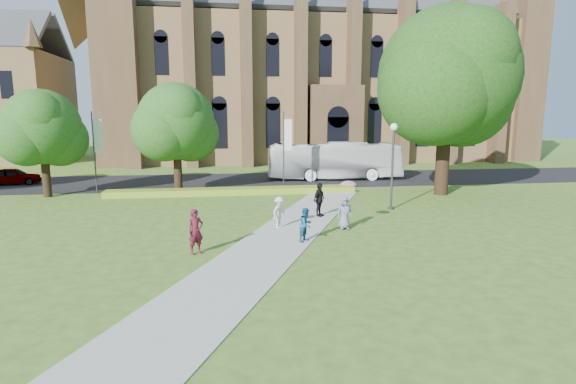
{
  "coord_description": "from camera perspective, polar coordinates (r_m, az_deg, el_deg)",
  "views": [
    {
      "loc": [
        -2.53,
        -19.33,
        5.71
      ],
      "look_at": [
        0.82,
        4.37,
        1.6
      ],
      "focal_mm": 28.0,
      "sensor_mm": 36.0,
      "label": 1
    }
  ],
  "objects": [
    {
      "name": "banner_pole_0",
      "position": [
        34.92,
        -0.38,
        5.93
      ],
      "size": [
        0.7,
        0.1,
        6.0
      ],
      "color": "#38383D",
      "rests_on": "ground"
    },
    {
      "name": "banner_pole_1",
      "position": [
        35.85,
        -23.25,
        5.24
      ],
      "size": [
        0.7,
        0.1,
        6.0
      ],
      "color": "#38383D",
      "rests_on": "ground"
    },
    {
      "name": "streetlamp",
      "position": [
        27.82,
        13.17,
        4.51
      ],
      "size": [
        0.44,
        0.44,
        5.24
      ],
      "color": "#38383D",
      "rests_on": "ground"
    },
    {
      "name": "street_tree_0",
      "position": [
        35.6,
        -28.79,
        7.21
      ],
      "size": [
        5.2,
        5.2,
        7.5
      ],
      "color": "#332114",
      "rests_on": "ground"
    },
    {
      "name": "footpath",
      "position": [
        21.27,
        -0.92,
        -5.78
      ],
      "size": [
        15.58,
        28.54,
        0.04
      ],
      "primitive_type": "cube",
      "rotation": [
        0.0,
        0.0,
        -0.44
      ],
      "color": "#B2B2A8",
      "rests_on": "ground"
    },
    {
      "name": "pedestrian_4",
      "position": [
        22.84,
        7.21,
        -2.64
      ],
      "size": [
        0.8,
        0.53,
        1.61
      ],
      "primitive_type": "imported",
      "rotation": [
        0.0,
        0.0,
        0.02
      ],
      "color": "slate",
      "rests_on": "footpath"
    },
    {
      "name": "street_tree_1",
      "position": [
        34.01,
        -14.06,
        8.64
      ],
      "size": [
        5.6,
        5.6,
        8.05
      ],
      "color": "#332114",
      "rests_on": "ground"
    },
    {
      "name": "ground",
      "position": [
        20.32,
        -0.57,
        -6.58
      ],
      "size": [
        160.0,
        160.0,
        0.0
      ],
      "primitive_type": "plane",
      "color": "#3B5B1B",
      "rests_on": "ground"
    },
    {
      "name": "road",
      "position": [
        39.83,
        -4.32,
        1.49
      ],
      "size": [
        160.0,
        10.0,
        0.02
      ],
      "primitive_type": "cube",
      "color": "black",
      "rests_on": "ground"
    },
    {
      "name": "pedestrian_0",
      "position": [
        18.96,
        -11.64,
        -4.91
      ],
      "size": [
        0.82,
        0.73,
        1.88
      ],
      "primitive_type": "imported",
      "rotation": [
        0.0,
        0.0,
        0.53
      ],
      "color": "#4E1220",
      "rests_on": "footpath"
    },
    {
      "name": "cathedral",
      "position": [
        60.81,
        4.08,
        16.59
      ],
      "size": [
        52.6,
        18.25,
        28.0
      ],
      "color": "brown",
      "rests_on": "ground"
    },
    {
      "name": "pedestrian_3",
      "position": [
        25.42,
        3.98,
        -0.97
      ],
      "size": [
        1.08,
        1.15,
        1.91
      ],
      "primitive_type": "imported",
      "rotation": [
        0.0,
        0.0,
        0.86
      ],
      "color": "black",
      "rests_on": "footpath"
    },
    {
      "name": "pedestrian_2",
      "position": [
        22.83,
        -1.08,
        -2.57
      ],
      "size": [
        1.14,
        1.17,
        1.61
      ],
      "primitive_type": "imported",
      "rotation": [
        0.0,
        0.0,
        0.83
      ],
      "color": "#BDBDBD",
      "rests_on": "footpath"
    },
    {
      "name": "parasol",
      "position": [
        22.76,
        7.64,
        0.32
      ],
      "size": [
        1.02,
        1.02,
        0.73
      ],
      "primitive_type": "imported",
      "rotation": [
        0.0,
        0.0,
        0.26
      ],
      "color": "#DF9DAC",
      "rests_on": "pedestrian_4"
    },
    {
      "name": "flower_hedge",
      "position": [
        33.0,
        -7.01,
        0.1
      ],
      "size": [
        18.0,
        1.4,
        0.45
      ],
      "primitive_type": "cube",
      "color": "gold",
      "rests_on": "ground"
    },
    {
      "name": "tour_coach",
      "position": [
        40.45,
        5.92,
        3.98
      ],
      "size": [
        12.06,
        3.39,
        3.33
      ],
      "primitive_type": "imported",
      "rotation": [
        0.0,
        0.0,
        1.52
      ],
      "color": "silver",
      "rests_on": "road"
    },
    {
      "name": "large_tree",
      "position": [
        34.18,
        19.59,
        13.65
      ],
      "size": [
        9.6,
        9.6,
        13.2
      ],
      "color": "#332114",
      "rests_on": "ground"
    },
    {
      "name": "car_0",
      "position": [
        43.63,
        -31.53,
        1.73
      ],
      "size": [
        4.3,
        2.21,
        1.4
      ],
      "primitive_type": "imported",
      "rotation": [
        0.0,
        0.0,
        1.71
      ],
      "color": "gray",
      "rests_on": "road"
    },
    {
      "name": "pedestrian_1",
      "position": [
        20.37,
        2.31,
        -4.17
      ],
      "size": [
        0.94,
        0.95,
        1.55
      ],
      "primitive_type": "imported",
      "rotation": [
        0.0,
        0.0,
        0.81
      ],
      "color": "navy",
      "rests_on": "footpath"
    }
  ]
}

